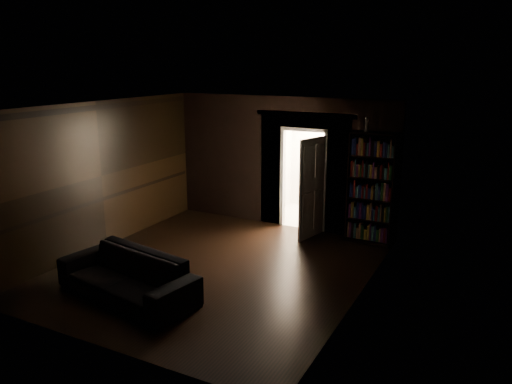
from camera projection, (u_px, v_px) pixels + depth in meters
ground at (216, 269)px, 8.67m from camera, size 5.50×5.50×0.00m
room_walls at (244, 163)px, 9.17m from camera, size 5.02×5.61×2.84m
kitchen_alcove at (322, 164)px, 11.47m from camera, size 2.20×1.80×2.60m
sofa at (127, 269)px, 7.55m from camera, size 2.47×1.40×0.90m
bookshelf at (371, 189)px, 9.70m from camera, size 0.91×0.34×2.20m
refrigerator at (349, 181)px, 11.51m from camera, size 0.91×0.87×1.65m
door at (312, 188)px, 10.02m from camera, size 0.25×0.84×2.05m
figurine at (367, 124)px, 9.52m from camera, size 0.12×0.12×0.27m
bottles at (350, 141)px, 11.17m from camera, size 0.58×0.21×0.24m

